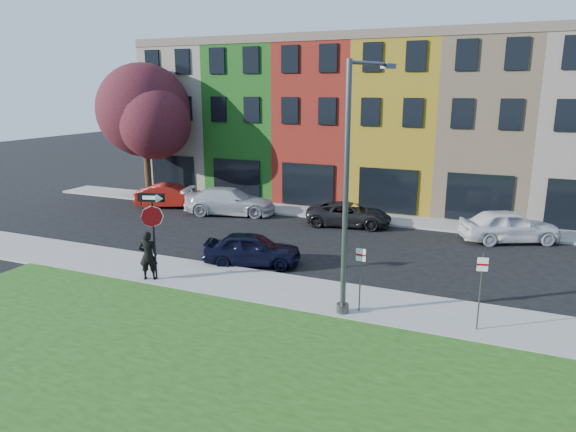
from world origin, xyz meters
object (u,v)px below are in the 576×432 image
at_px(man, 148,255).
at_px(street_lamp, 350,191).
at_px(stop_sign, 152,219).
at_px(sedan_near, 252,249).

relative_size(man, street_lamp, 0.24).
height_order(man, street_lamp, street_lamp).
bearing_deg(man, stop_sign, 179.04).
height_order(sedan_near, street_lamp, street_lamp).
distance_m(man, sedan_near, 4.37).
distance_m(stop_sign, street_lamp, 7.79).
bearing_deg(stop_sign, street_lamp, -16.34).
relative_size(stop_sign, sedan_near, 0.78).
bearing_deg(street_lamp, man, -158.53).
bearing_deg(street_lamp, stop_sign, -159.28).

